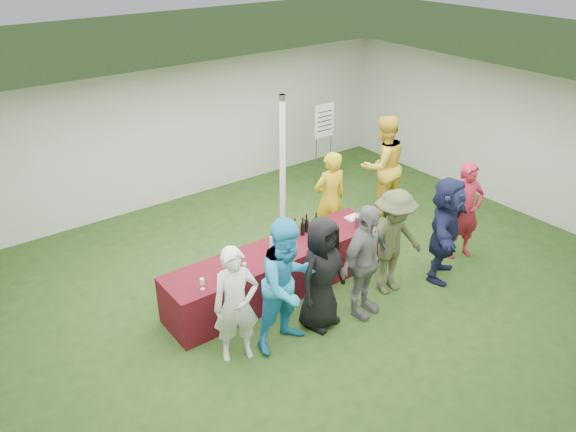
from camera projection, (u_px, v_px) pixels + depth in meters
ground at (302, 284)px, 8.89m from camera, size 60.00×60.00×0.00m
tent at (283, 174)px, 9.38m from camera, size 10.00×10.00×10.00m
serving_table at (278, 270)px, 8.54m from camera, size 3.60×0.80×0.75m
wine_bottles at (302, 228)px, 8.72m from camera, size 0.63×0.12×0.32m
wine_glasses at (235, 270)px, 7.66m from camera, size 1.15×0.11×0.16m
water_bottle at (272, 242)px, 8.36m from camera, size 0.07×0.07×0.23m
bar_towel at (353, 218)px, 9.24m from camera, size 0.25×0.18×0.03m
dump_bucket at (362, 221)px, 8.98m from camera, size 0.24×0.24×0.18m
wine_list_sign at (324, 127)px, 11.64m from camera, size 0.50×0.03×1.80m
staff_pourer at (330, 199)px, 9.62m from camera, size 0.68×0.49×1.73m
staff_back at (383, 166)px, 10.67m from camera, size 1.05×0.87×1.96m
customer_0 at (236, 305)px, 7.04m from camera, size 0.69×0.57×1.63m
customer_1 at (288, 284)px, 7.23m from camera, size 0.96×0.77×1.88m
customer_2 at (321, 274)px, 7.63m from camera, size 0.91×0.70×1.67m
customer_3 at (364, 262)px, 7.84m from camera, size 1.08×0.62×1.74m
customer_4 at (393, 243)px, 8.36m from camera, size 1.13×0.69×1.70m
customer_5 at (445, 229)px, 8.71m from camera, size 1.64×1.25×1.72m
customer_6 at (465, 211)px, 9.28m from camera, size 0.71×0.58×1.69m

